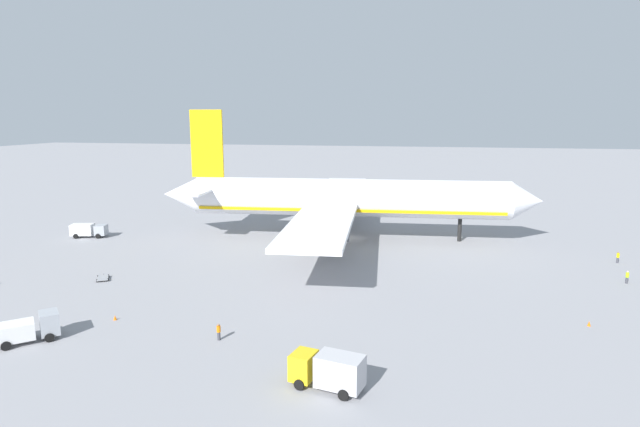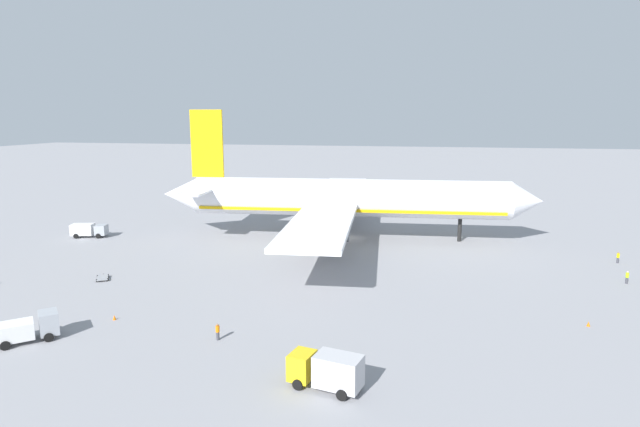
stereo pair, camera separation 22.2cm
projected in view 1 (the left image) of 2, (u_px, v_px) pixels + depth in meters
The scene contains 13 objects.
ground_plane at pixel (349, 238), 95.84m from camera, with size 600.00×600.00×0.00m, color gray.
airliner at pixel (343, 199), 94.72m from camera, with size 68.98×71.66×23.17m.
service_truck_0 at pixel (88, 230), 96.26m from camera, with size 6.63×3.71×2.48m.
service_truck_1 at pixel (329, 370), 42.54m from camera, with size 6.42×3.59×3.06m.
service_truck_2 at pixel (28, 328), 51.62m from camera, with size 5.88×5.69×2.68m.
baggage_cart_0 at pixel (103, 278), 71.40m from camera, with size 2.51×3.06×0.40m.
ground_worker_0 at pixel (219, 332), 52.01m from camera, with size 0.41×0.41×1.71m.
ground_worker_1 at pixel (627, 277), 69.67m from camera, with size 0.42×0.42×1.73m.
ground_worker_2 at pixel (618, 257), 79.43m from camera, with size 0.46×0.46×1.74m.
traffic_cone_1 at pixel (589, 324), 55.59m from camera, with size 0.36×0.36×0.55m, color orange.
traffic_cone_2 at pixel (508, 207), 127.04m from camera, with size 0.36×0.36×0.55m, color orange.
traffic_cone_3 at pixel (115, 318), 57.25m from camera, with size 0.36×0.36×0.55m, color orange.
traffic_cone_4 at pixel (299, 200), 137.34m from camera, with size 0.36×0.36×0.55m, color orange.
Camera 1 is at (14.20, -92.46, 21.98)m, focal length 29.36 mm.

